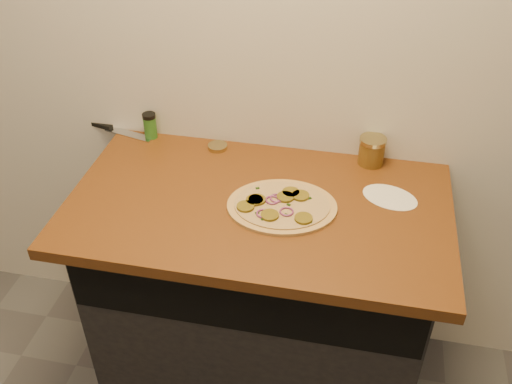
% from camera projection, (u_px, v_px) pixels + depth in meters
% --- Properties ---
extents(cabinet, '(1.10, 0.60, 0.86)m').
position_uv_depth(cabinet, '(260.00, 297.00, 2.10)').
color(cabinet, black).
rests_on(cabinet, ground).
extents(countertop, '(1.20, 0.70, 0.04)m').
position_uv_depth(countertop, '(259.00, 206.00, 1.80)').
color(countertop, brown).
rests_on(countertop, cabinet).
extents(pizza, '(0.38, 0.38, 0.02)m').
position_uv_depth(pizza, '(281.00, 206.00, 1.76)').
color(pizza, tan).
rests_on(pizza, countertop).
extents(chefs_knife, '(0.28, 0.10, 0.02)m').
position_uv_depth(chefs_knife, '(114.00, 129.00, 2.13)').
color(chefs_knife, '#B7BAC1').
rests_on(chefs_knife, countertop).
extents(mason_jar_lid, '(0.08, 0.08, 0.01)m').
position_uv_depth(mason_jar_lid, '(218.00, 147.00, 2.03)').
color(mason_jar_lid, tan).
rests_on(mason_jar_lid, countertop).
extents(salsa_jar, '(0.09, 0.09, 0.10)m').
position_uv_depth(salsa_jar, '(372.00, 151.00, 1.93)').
color(salsa_jar, maroon).
rests_on(salsa_jar, countertop).
extents(spice_shaker, '(0.05, 0.05, 0.10)m').
position_uv_depth(spice_shaker, '(150.00, 126.00, 2.07)').
color(spice_shaker, '#2C6A21').
rests_on(spice_shaker, countertop).
extents(flour_spill, '(0.23, 0.23, 0.00)m').
position_uv_depth(flour_spill, '(390.00, 197.00, 1.81)').
color(flour_spill, silver).
rests_on(flour_spill, countertop).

